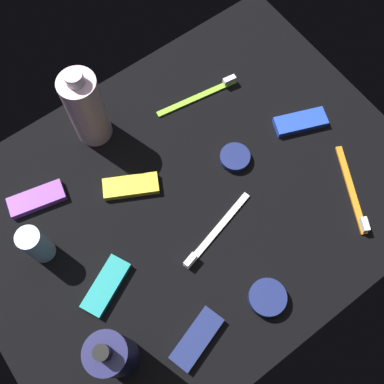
# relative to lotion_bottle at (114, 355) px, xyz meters

# --- Properties ---
(ground_plane) EXTENTS (0.84, 0.64, 0.01)m
(ground_plane) POSITION_rel_lotion_bottle_xyz_m (-0.26, -0.16, -0.09)
(ground_plane) COLOR black
(lotion_bottle) EXTENTS (0.06, 0.06, 0.19)m
(lotion_bottle) POSITION_rel_lotion_bottle_xyz_m (0.00, 0.00, 0.00)
(lotion_bottle) COLOR #1E1E4C
(lotion_bottle) RESTS_ON ground_plane
(bodywash_bottle) EXTENTS (0.07, 0.07, 0.19)m
(bodywash_bottle) POSITION_rel_lotion_bottle_xyz_m (-0.19, -0.39, 0.00)
(bodywash_bottle) COLOR silver
(bodywash_bottle) RESTS_ON ground_plane
(deodorant_stick) EXTENTS (0.04, 0.04, 0.09)m
(deodorant_stick) POSITION_rel_lotion_bottle_xyz_m (0.01, -0.23, -0.04)
(deodorant_stick) COLOR silver
(deodorant_stick) RESTS_ON ground_plane
(toothbrush_white) EXTENTS (0.18, 0.06, 0.02)m
(toothbrush_white) POSITION_rel_lotion_bottle_xyz_m (-0.25, -0.08, -0.08)
(toothbrush_white) COLOR white
(toothbrush_white) RESTS_ON ground_plane
(toothbrush_lime) EXTENTS (0.18, 0.04, 0.02)m
(toothbrush_lime) POSITION_rel_lotion_bottle_xyz_m (-0.41, -0.33, -0.08)
(toothbrush_lime) COLOR #8CD133
(toothbrush_lime) RESTS_ON ground_plane
(toothbrush_orange) EXTENTS (0.09, 0.16, 0.02)m
(toothbrush_orange) POSITION_rel_lotion_bottle_xyz_m (-0.51, 0.02, -0.08)
(toothbrush_orange) COLOR orange
(toothbrush_orange) RESTS_ON ground_plane
(snack_bar_blue) EXTENTS (0.11, 0.08, 0.01)m
(snack_bar_blue) POSITION_rel_lotion_bottle_xyz_m (-0.53, -0.16, -0.08)
(snack_bar_blue) COLOR blue
(snack_bar_blue) RESTS_ON ground_plane
(snack_bar_purple) EXTENTS (0.11, 0.06, 0.01)m
(snack_bar_purple) POSITION_rel_lotion_bottle_xyz_m (-0.02, -0.33, -0.08)
(snack_bar_purple) COLOR purple
(snack_bar_purple) RESTS_ON ground_plane
(snack_bar_navy) EXTENTS (0.11, 0.07, 0.01)m
(snack_bar_navy) POSITION_rel_lotion_bottle_xyz_m (-0.12, 0.05, -0.08)
(snack_bar_navy) COLOR navy
(snack_bar_navy) RESTS_ON ground_plane
(snack_bar_teal) EXTENTS (0.11, 0.08, 0.01)m
(snack_bar_teal) POSITION_rel_lotion_bottle_xyz_m (-0.04, -0.11, -0.08)
(snack_bar_teal) COLOR teal
(snack_bar_teal) RESTS_ON ground_plane
(snack_bar_yellow) EXTENTS (0.11, 0.08, 0.01)m
(snack_bar_yellow) POSITION_rel_lotion_bottle_xyz_m (-0.18, -0.24, -0.08)
(snack_bar_yellow) COLOR yellow
(snack_bar_yellow) RESTS_ON ground_plane
(cream_tin_left) EXTENTS (0.06, 0.06, 0.02)m
(cream_tin_left) POSITION_rel_lotion_bottle_xyz_m (-0.38, -0.17, -0.08)
(cream_tin_left) COLOR navy
(cream_tin_left) RESTS_ON ground_plane
(cream_tin_right) EXTENTS (0.07, 0.07, 0.02)m
(cream_tin_right) POSITION_rel_lotion_bottle_xyz_m (-0.25, 0.07, -0.07)
(cream_tin_right) COLOR navy
(cream_tin_right) RESTS_ON ground_plane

